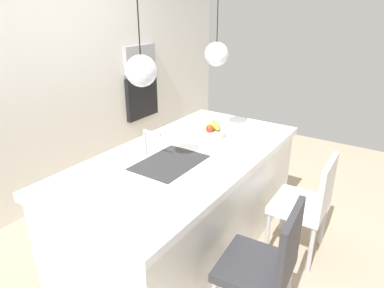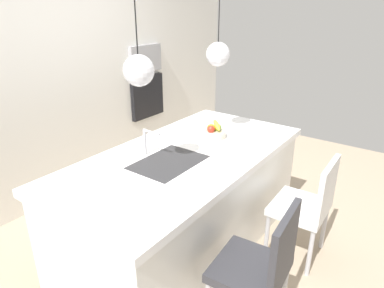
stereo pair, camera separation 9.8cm
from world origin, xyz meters
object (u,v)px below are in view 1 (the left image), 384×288
at_px(oven, 142,97).
at_px(chair_middle, 308,201).
at_px(fruit_bowl, 211,132).
at_px(microwave, 139,59).
at_px(chair_near, 266,264).

height_order(oven, chair_middle, oven).
height_order(fruit_bowl, microwave, microwave).
relative_size(fruit_bowl, chair_middle, 0.29).
bearing_deg(microwave, chair_near, -123.96).
distance_m(microwave, chair_middle, 2.74).
bearing_deg(fruit_bowl, chair_middle, -89.54).
distance_m(microwave, oven, 0.50).
bearing_deg(fruit_bowl, microwave, 62.96).
xyz_separation_m(fruit_bowl, chair_middle, (0.01, -0.93, -0.42)).
height_order(microwave, oven, microwave).
bearing_deg(oven, fruit_bowl, -117.04).
relative_size(microwave, oven, 0.96).
bearing_deg(oven, chair_middle, -107.55).
bearing_deg(microwave, fruit_bowl, -117.04).
distance_m(oven, chair_near, 3.02).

